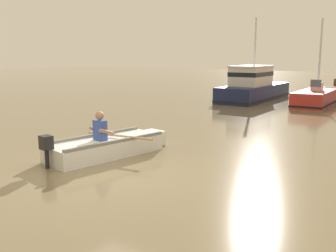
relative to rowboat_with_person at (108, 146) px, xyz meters
The scene contains 4 objects.
ground_plane 1.77m from the rowboat_with_person, 44.08° to the right, with size 120.00×120.00×0.00m, color #7A6B4C.
rowboat_with_person is the anchor object (origin of this frame).
moored_boat_navy 14.33m from the rowboat_with_person, 96.25° to the left, with size 2.18×6.66×4.72m.
moored_boat_red 14.45m from the rowboat_with_person, 81.77° to the left, with size 1.64×5.45×4.50m.
Camera 1 is at (5.50, -6.07, 2.59)m, focal length 41.03 mm.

